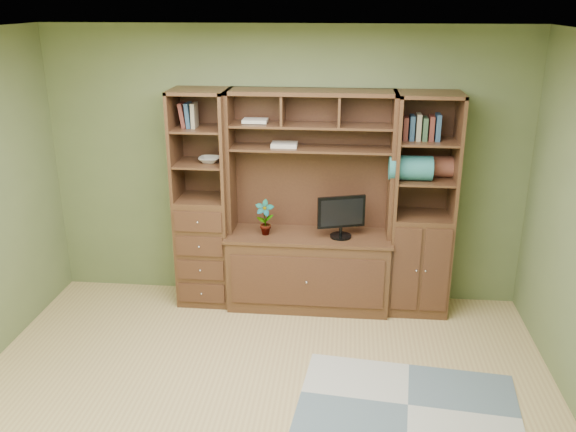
# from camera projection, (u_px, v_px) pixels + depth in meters

# --- Properties ---
(room) EXTENTS (4.60, 4.10, 2.64)m
(room) POSITION_uv_depth(u_px,v_px,m) (252.00, 249.00, 3.87)
(room) COLOR tan
(room) RESTS_ON ground
(center_hutch) EXTENTS (1.54, 0.53, 2.05)m
(center_hutch) POSITION_uv_depth(u_px,v_px,m) (309.00, 205.00, 5.57)
(center_hutch) COLOR #492C19
(center_hutch) RESTS_ON ground
(left_tower) EXTENTS (0.50, 0.45, 2.05)m
(left_tower) POSITION_uv_depth(u_px,v_px,m) (203.00, 200.00, 5.70)
(left_tower) COLOR #492C19
(left_tower) RESTS_ON ground
(right_tower) EXTENTS (0.55, 0.45, 2.05)m
(right_tower) POSITION_uv_depth(u_px,v_px,m) (422.00, 207.00, 5.51)
(right_tower) COLOR #492C19
(right_tower) RESTS_ON ground
(rug) EXTENTS (1.69, 1.21, 0.01)m
(rug) POSITION_uv_depth(u_px,v_px,m) (408.00, 405.00, 4.44)
(rug) COLOR gray
(rug) RESTS_ON ground
(monitor) EXTENTS (0.48, 0.32, 0.54)m
(monitor) POSITION_uv_depth(u_px,v_px,m) (341.00, 209.00, 5.51)
(monitor) COLOR black
(monitor) RESTS_ON center_hutch
(orchid) EXTENTS (0.17, 0.12, 0.33)m
(orchid) POSITION_uv_depth(u_px,v_px,m) (265.00, 218.00, 5.62)
(orchid) COLOR #AE463B
(orchid) RESTS_ON center_hutch
(magazines) EXTENTS (0.23, 0.17, 0.04)m
(magazines) POSITION_uv_depth(u_px,v_px,m) (284.00, 145.00, 5.49)
(magazines) COLOR beige
(magazines) RESTS_ON center_hutch
(bowl) EXTENTS (0.20, 0.20, 0.05)m
(bowl) POSITION_uv_depth(u_px,v_px,m) (209.00, 160.00, 5.56)
(bowl) COLOR beige
(bowl) RESTS_ON left_tower
(blanket_teal) EXTENTS (0.38, 0.22, 0.22)m
(blanket_teal) POSITION_uv_depth(u_px,v_px,m) (411.00, 168.00, 5.35)
(blanket_teal) COLOR #2B7270
(blanket_teal) RESTS_ON right_tower
(blanket_red) EXTENTS (0.34, 0.19, 0.19)m
(blanket_red) POSITION_uv_depth(u_px,v_px,m) (436.00, 166.00, 5.45)
(blanket_red) COLOR brown
(blanket_red) RESTS_ON right_tower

